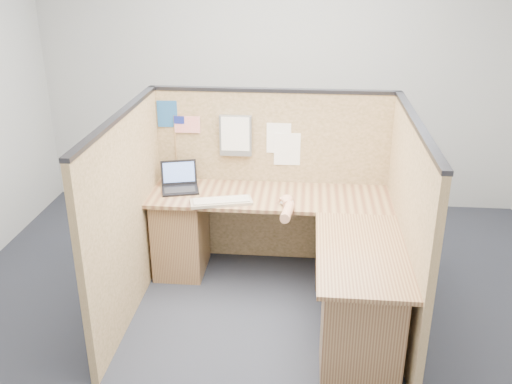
# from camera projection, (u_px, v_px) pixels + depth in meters

# --- Properties ---
(floor) EXTENTS (5.00, 5.00, 0.00)m
(floor) POSITION_uv_depth(u_px,v_px,m) (262.00, 319.00, 4.28)
(floor) COLOR #1F212D
(floor) RESTS_ON ground
(wall_back) EXTENTS (5.00, 0.00, 5.00)m
(wall_back) POSITION_uv_depth(u_px,v_px,m) (281.00, 74.00, 5.80)
(wall_back) COLOR #A6AAAC
(wall_back) RESTS_ON floor
(wall_front) EXTENTS (5.00, 0.00, 5.00)m
(wall_front) POSITION_uv_depth(u_px,v_px,m) (199.00, 375.00, 1.67)
(wall_front) COLOR #A6AAAC
(wall_front) RESTS_ON floor
(cubicle_partitions) EXTENTS (2.06, 1.83, 1.53)m
(cubicle_partitions) POSITION_uv_depth(u_px,v_px,m) (267.00, 203.00, 4.37)
(cubicle_partitions) COLOR brown
(cubicle_partitions) RESTS_ON floor
(l_desk) EXTENTS (1.95, 1.75, 0.73)m
(l_desk) POSITION_uv_depth(u_px,v_px,m) (289.00, 256.00, 4.37)
(l_desk) COLOR brown
(l_desk) RESTS_ON floor
(laptop) EXTENTS (0.34, 0.36, 0.22)m
(laptop) POSITION_uv_depth(u_px,v_px,m) (182.00, 182.00, 4.72)
(laptop) COLOR black
(laptop) RESTS_ON l_desk
(keyboard) EXTENTS (0.51, 0.28, 0.03)m
(keyboard) POSITION_uv_depth(u_px,v_px,m) (221.00, 202.00, 4.46)
(keyboard) COLOR gray
(keyboard) RESTS_ON l_desk
(mouse) EXTENTS (0.12, 0.08, 0.05)m
(mouse) POSITION_uv_depth(u_px,v_px,m) (287.00, 202.00, 4.43)
(mouse) COLOR silver
(mouse) RESTS_ON l_desk
(hand_forearm) EXTENTS (0.11, 0.40, 0.08)m
(hand_forearm) POSITION_uv_depth(u_px,v_px,m) (287.00, 208.00, 4.29)
(hand_forearm) COLOR tan
(hand_forearm) RESTS_ON l_desk
(blue_poster) EXTENTS (0.17, 0.01, 0.22)m
(blue_poster) POSITION_uv_depth(u_px,v_px,m) (167.00, 114.00, 4.74)
(blue_poster) COLOR #1D4D85
(blue_poster) RESTS_ON cubicle_partitions
(american_flag) EXTENTS (0.22, 0.01, 0.38)m
(american_flag) POSITION_uv_depth(u_px,v_px,m) (184.00, 126.00, 4.75)
(american_flag) COLOR olive
(american_flag) RESTS_ON cubicle_partitions
(file_holder) EXTENTS (0.27, 0.05, 0.34)m
(file_holder) POSITION_uv_depth(u_px,v_px,m) (236.00, 135.00, 4.73)
(file_holder) COLOR slate
(file_holder) RESTS_ON cubicle_partitions
(paper_left) EXTENTS (0.20, 0.01, 0.26)m
(paper_left) POSITION_uv_depth(u_px,v_px,m) (279.00, 138.00, 4.73)
(paper_left) COLOR white
(paper_left) RESTS_ON cubicle_partitions
(paper_right) EXTENTS (0.22, 0.02, 0.28)m
(paper_right) POSITION_uv_depth(u_px,v_px,m) (287.00, 149.00, 4.76)
(paper_right) COLOR white
(paper_right) RESTS_ON cubicle_partitions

